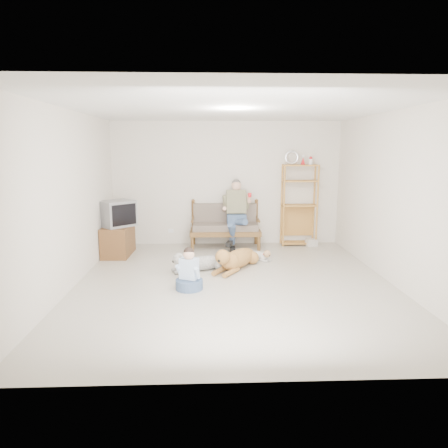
{
  "coord_description": "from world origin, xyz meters",
  "views": [
    {
      "loc": [
        -0.4,
        -6.06,
        2.11
      ],
      "look_at": [
        -0.12,
        1.0,
        0.77
      ],
      "focal_mm": 32.0,
      "sensor_mm": 36.0,
      "label": 1
    }
  ],
  "objects_px": {
    "tv_stand": "(118,240)",
    "golden_retriever": "(235,259)",
    "loveseat": "(225,225)",
    "etagere": "(299,204)"
  },
  "relations": [
    {
      "from": "etagere",
      "to": "tv_stand",
      "type": "height_order",
      "value": "etagere"
    },
    {
      "from": "etagere",
      "to": "golden_retriever",
      "type": "relative_size",
      "value": 1.58
    },
    {
      "from": "tv_stand",
      "to": "golden_retriever",
      "type": "distance_m",
      "value": 2.53
    },
    {
      "from": "loveseat",
      "to": "golden_retriever",
      "type": "bearing_deg",
      "value": -85.39
    },
    {
      "from": "loveseat",
      "to": "golden_retriever",
      "type": "height_order",
      "value": "loveseat"
    },
    {
      "from": "tv_stand",
      "to": "golden_retriever",
      "type": "relative_size",
      "value": 0.7
    },
    {
      "from": "loveseat",
      "to": "tv_stand",
      "type": "xyz_separation_m",
      "value": [
        -2.19,
        -0.61,
        -0.19
      ]
    },
    {
      "from": "tv_stand",
      "to": "etagere",
      "type": "bearing_deg",
      "value": 12.72
    },
    {
      "from": "loveseat",
      "to": "etagere",
      "type": "relative_size",
      "value": 0.73
    },
    {
      "from": "tv_stand",
      "to": "loveseat",
      "type": "bearing_deg",
      "value": 17.65
    }
  ]
}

